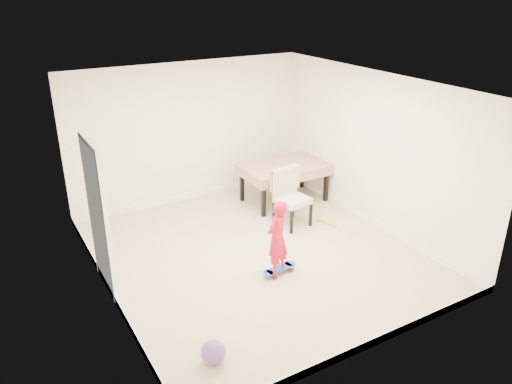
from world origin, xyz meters
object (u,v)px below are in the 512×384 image
dining_table (284,183)px  dining_chair (293,198)px  child (277,240)px  balloon (213,352)px  skateboard (279,271)px

dining_table → dining_chair: dining_chair is taller
dining_chair → child: 1.61m
dining_chair → balloon: (-2.64, -2.36, -0.36)m
child → balloon: child is taller
child → dining_table: bearing=-152.3°
child → balloon: bearing=9.6°
dining_chair → skateboard: dining_chair is taller
dining_chair → child: size_ratio=0.89×
dining_table → child: child is taller
child → skateboard: bearing=166.5°
dining_table → child: bearing=-125.1°
balloon → dining_chair: bearing=41.8°
dining_table → balloon: 4.51m
balloon → child: bearing=36.5°
dining_table → balloon: size_ratio=5.60×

